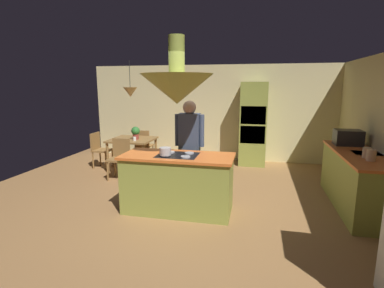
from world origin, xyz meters
name	(u,v)px	position (x,y,z in m)	size (l,w,h in m)	color
ground	(181,206)	(0.00, 0.00, 0.00)	(8.16, 8.16, 0.00)	#9E7042
wall_back	(213,113)	(0.00, 3.45, 1.27)	(6.80, 0.10, 2.55)	beige
kitchen_island	(178,183)	(0.00, -0.20, 0.47)	(1.77, 0.78, 0.96)	#939E42
counter_run_right	(356,180)	(2.84, 0.60, 0.48)	(0.73, 2.22, 0.94)	#939E42
oven_tower	(253,124)	(1.10, 3.04, 1.05)	(0.66, 0.62, 2.10)	#939E42
dining_table	(132,143)	(-1.70, 1.90, 0.66)	(1.00, 0.95, 0.76)	olive
person_at_island	(189,142)	(0.04, 0.46, 1.01)	(0.53, 0.23, 1.75)	tan
range_hood	(177,87)	(0.00, -0.20, 1.99)	(1.10, 1.10, 1.00)	#939E42
pendant_light_over_table	(130,92)	(-1.70, 1.90, 1.86)	(0.32, 0.32, 0.82)	#E0B266
chair_facing_island	(120,156)	(-1.70, 1.20, 0.50)	(0.40, 0.40, 0.87)	olive
chair_by_back_wall	(143,144)	(-1.70, 2.60, 0.50)	(0.40, 0.40, 0.87)	olive
chair_at_corner	(99,148)	(-2.58, 1.90, 0.50)	(0.40, 0.40, 0.87)	olive
potted_plant_on_table	(136,132)	(-1.59, 1.86, 0.93)	(0.20, 0.20, 0.30)	#99382D
cup_on_table	(135,139)	(-1.54, 1.66, 0.81)	(0.07, 0.07, 0.09)	white
canister_flour	(371,155)	(2.84, 0.06, 1.02)	(0.13, 0.13, 0.17)	#E0B78C
canister_sugar	(367,153)	(2.84, 0.24, 1.01)	(0.12, 0.12, 0.16)	#E0B78C
microwave_on_counter	(348,137)	(2.84, 1.25, 1.08)	(0.46, 0.36, 0.28)	#232326
cooking_pot_on_cooktop	(165,151)	(-0.16, -0.33, 1.02)	(0.18, 0.18, 0.12)	#B2B2B7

